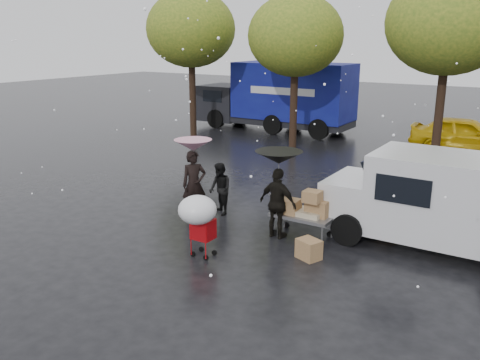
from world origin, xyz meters
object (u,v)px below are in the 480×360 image
Objects in this scene: person_pink at (194,184)px; person_black at (278,203)px; yellow_taxi at (465,135)px; shopping_cart at (198,213)px; white_van at (441,200)px; vendor_cart at (306,209)px; blue_truck at (279,97)px.

person_black is at bearing -55.24° from person_pink.
yellow_taxi is at bearing -93.12° from person_black.
yellow_taxi is at bearing 78.58° from shopping_cart.
person_black is 0.39× the size of yellow_taxi.
person_pink is at bearing -167.42° from white_van.
vendor_cart is 0.18× the size of blue_truck.
person_pink reaches higher than yellow_taxi.
shopping_cart is 5.51m from white_van.
yellow_taxi reaches higher than vendor_cart.
white_van reaches higher than person_pink.
vendor_cart is 0.34× the size of yellow_taxi.
yellow_taxi is (2.11, 12.70, -0.12)m from person_black.
yellow_taxi is (9.18, -0.36, -1.00)m from blue_truck.
person_pink is at bearing 129.57° from shopping_cart.
blue_truck reaches higher than person_black.
person_pink is 6.19m from white_van.
person_black is at bearing -157.10° from white_van.
blue_truck is at bearing 132.07° from white_van.
blue_truck reaches higher than shopping_cart.
white_van is at bearing 21.02° from vendor_cart.
person_black is 0.21× the size of blue_truck.
person_black reaches higher than vendor_cart.
person_pink is 2.76m from shopping_cart.
vendor_cart is 0.31× the size of white_van.
shopping_cart is 0.18× the size of blue_truck.
yellow_taxi is at bearing 16.32° from person_pink.
yellow_taxi is (1.53, 12.35, 0.03)m from vendor_cart.
white_van is at bearing 39.01° from shopping_cart.
person_pink is 1.25× the size of shopping_cart.
person_black is (2.62, -0.10, -0.04)m from person_pink.
white_van is (3.42, 1.45, 0.29)m from person_black.
vendor_cart is at bearing 58.72° from shopping_cart.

